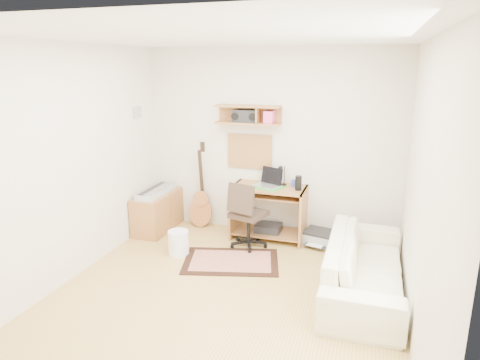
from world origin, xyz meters
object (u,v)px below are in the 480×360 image
(desk, at_px, (269,213))
(cabinet, at_px, (158,212))
(task_chair, at_px, (249,214))
(printer, at_px, (321,238))
(sofa, at_px, (365,257))

(desk, distance_m, cabinet, 1.64)
(task_chair, height_order, printer, task_chair)
(desk, distance_m, task_chair, 0.41)
(cabinet, height_order, printer, cabinet)
(task_chair, distance_m, cabinet, 1.47)
(printer, bearing_deg, desk, -165.44)
(desk, distance_m, sofa, 1.72)
(desk, xyz_separation_m, sofa, (1.33, -1.09, 0.01))
(cabinet, xyz_separation_m, sofa, (2.96, -0.92, 0.11))
(desk, height_order, printer, desk)
(desk, height_order, task_chair, task_chair)
(cabinet, bearing_deg, task_chair, -7.35)
(task_chair, xyz_separation_m, sofa, (1.51, -0.73, -0.07))
(task_chair, bearing_deg, sofa, -10.08)
(printer, xyz_separation_m, sofa, (0.59, -1.10, 0.30))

